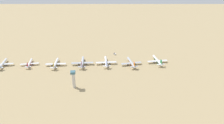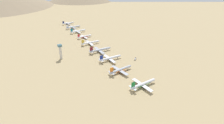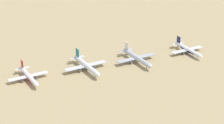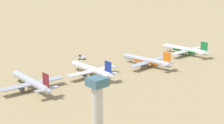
% 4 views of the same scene
% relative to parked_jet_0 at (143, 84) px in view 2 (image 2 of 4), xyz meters
% --- Properties ---
extents(ground_plane, '(2321.94, 2321.94, 0.00)m').
position_rel_parked_jet_0_xyz_m(ground_plane, '(11.99, 194.50, -4.67)').
color(ground_plane, tan).
extents(parked_jet_0, '(48.62, 39.44, 14.03)m').
position_rel_parked_jet_0_xyz_m(parked_jet_0, '(0.00, 0.00, 0.00)').
color(parked_jet_0, white).
rests_on(parked_jet_0, ground).
extents(parked_jet_1, '(48.06, 39.14, 13.85)m').
position_rel_parked_jet_0_xyz_m(parked_jet_1, '(-3.31, 52.23, -0.06)').
color(parked_jet_1, '#B2B7C1').
rests_on(parked_jet_1, ground).
extents(parked_jet_2, '(48.58, 39.39, 14.03)m').
position_rel_parked_jet_0_xyz_m(parked_jet_2, '(5.15, 99.01, 0.06)').
color(parked_jet_2, white).
rests_on(parked_jet_2, ground).
extents(parked_jet_3, '(50.53, 41.00, 14.58)m').
position_rel_parked_jet_0_xyz_m(parked_jet_3, '(7.70, 143.66, 0.24)').
color(parked_jet_3, '#B2B7C1').
rests_on(parked_jet_3, ground).
extents(parked_jet_4, '(46.68, 37.90, 13.46)m').
position_rel_parked_jet_0_xyz_m(parked_jet_4, '(9.74, 193.37, -0.14)').
color(parked_jet_4, white).
rests_on(parked_jet_4, ground).
extents(parked_jet_5, '(40.87, 33.20, 11.79)m').
position_rel_parked_jet_0_xyz_m(parked_jet_5, '(17.19, 242.43, -0.75)').
color(parked_jet_5, white).
rests_on(parked_jet_5, ground).
extents(parked_jet_6, '(46.79, 38.02, 13.49)m').
position_rel_parked_jet_0_xyz_m(parked_jet_6, '(19.82, 291.49, -0.13)').
color(parked_jet_6, silver).
rests_on(parked_jet_6, ground).
extents(parked_jet_7, '(45.77, 37.20, 13.20)m').
position_rel_parked_jet_0_xyz_m(parked_jet_7, '(24.05, 337.61, -0.28)').
color(parked_jet_7, '#B2B7C1').
rests_on(parked_jet_7, ground).
extents(parked_jet_8, '(40.47, 32.86, 11.67)m').
position_rel_parked_jet_0_xyz_m(parked_jet_8, '(27.21, 389.40, -0.78)').
color(parked_jet_8, white).
rests_on(parked_jet_8, ground).
extents(service_truck, '(5.63, 5.15, 3.90)m').
position_rel_parked_jet_0_xyz_m(service_truck, '(46.58, 76.84, -2.59)').
color(service_truck, silver).
rests_on(service_truck, ground).
extents(control_tower, '(7.20, 7.20, 27.94)m').
position_rel_parked_jet_0_xyz_m(control_tower, '(-69.03, 154.30, 10.99)').
color(control_tower, beige).
rests_on(control_tower, ground).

